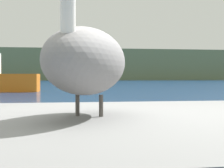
% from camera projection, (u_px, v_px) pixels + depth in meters
% --- Properties ---
extents(hillside_backdrop, '(140.00, 14.63, 7.12)m').
position_uv_depth(hillside_backdrop, '(59.00, 65.00, 83.92)').
color(hillside_backdrop, '#6B7A51').
rests_on(hillside_backdrop, ground).
extents(pier_dock, '(3.99, 2.80, 0.68)m').
position_uv_depth(pier_dock, '(87.00, 166.00, 2.45)').
color(pier_dock, slate).
rests_on(pier_dock, ground).
extents(pelican, '(0.87, 1.44, 0.91)m').
position_uv_depth(pelican, '(86.00, 60.00, 2.42)').
color(pelican, gray).
rests_on(pelican, pier_dock).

